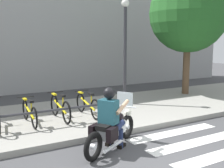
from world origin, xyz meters
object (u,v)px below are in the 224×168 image
at_px(bicycle_2, 29,112).
at_px(bike_rack, 34,114).
at_px(bicycle_4, 88,105).
at_px(motorcycle, 112,129).
at_px(bicycle_3, 60,108).
at_px(street_lamp, 125,42).
at_px(tree_near_rack, 188,13).
at_px(rider, 110,114).

bearing_deg(bicycle_2, bike_rack, -90.00).
height_order(bicycle_4, bike_rack, bicycle_4).
height_order(motorcycle, bicycle_3, motorcycle).
height_order(bicycle_3, bike_rack, bicycle_3).
bearing_deg(street_lamp, bicycle_3, -162.43).
relative_size(motorcycle, bicycle_4, 1.11).
bearing_deg(tree_near_rack, bicycle_4, -166.55).
bearing_deg(bicycle_4, bicycle_3, -179.95).
relative_size(motorcycle, bicycle_2, 1.16).
height_order(bicycle_3, street_lamp, street_lamp).
distance_m(rider, street_lamp, 4.33).
bearing_deg(bicycle_3, bike_rack, -147.64).
height_order(rider, bicycle_2, rider).
bearing_deg(bike_rack, rider, -55.54).
xyz_separation_m(bicycle_4, bike_rack, (-1.75, -0.55, 0.08)).
distance_m(rider, tree_near_rack, 7.44).
distance_m(bicycle_2, street_lamp, 4.21).
relative_size(motorcycle, tree_near_rack, 0.35).
bearing_deg(bicycle_4, motorcycle, -100.92).
height_order(motorcycle, tree_near_rack, tree_near_rack).
relative_size(bicycle_3, bicycle_4, 1.00).
bearing_deg(motorcycle, bike_rack, 126.51).
relative_size(motorcycle, street_lamp, 0.48).
height_order(bicycle_3, tree_near_rack, tree_near_rack).
bearing_deg(bicycle_3, bicycle_2, 179.92).
xyz_separation_m(motorcycle, bicycle_4, (0.45, 2.31, 0.04)).
relative_size(bicycle_4, street_lamp, 0.43).
height_order(bicycle_4, tree_near_rack, tree_near_rack).
bearing_deg(rider, bike_rack, 124.46).
distance_m(bicycle_3, bicycle_4, 0.87).
xyz_separation_m(rider, street_lamp, (2.42, 3.23, 1.58)).
xyz_separation_m(bicycle_3, bike_rack, (-0.87, -0.55, 0.06)).
distance_m(bike_rack, tree_near_rack, 7.93).
bearing_deg(bicycle_3, tree_near_rack, 11.62).
relative_size(rider, bicycle_4, 0.85).
distance_m(bicycle_3, bike_rack, 1.04).
relative_size(street_lamp, tree_near_rack, 0.73).
distance_m(motorcycle, bike_rack, 2.19).
distance_m(bicycle_2, bicycle_4, 1.75).
distance_m(bicycle_3, tree_near_rack, 7.07).
relative_size(bicycle_3, street_lamp, 0.43).
relative_size(bicycle_2, bicycle_3, 0.96).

